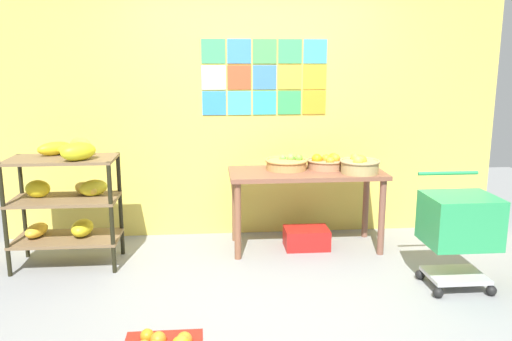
{
  "coord_description": "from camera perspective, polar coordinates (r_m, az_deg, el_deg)",
  "views": [
    {
      "loc": [
        -0.44,
        -3.58,
        1.73
      ],
      "look_at": [
        -0.07,
        0.63,
        0.84
      ],
      "focal_mm": 36.51,
      "sensor_mm": 36.0,
      "label": 1
    }
  ],
  "objects": [
    {
      "name": "banana_shelf_unit",
      "position": [
        4.7,
        -19.91,
        -1.99
      ],
      "size": [
        0.88,
        0.57,
        1.09
      ],
      "color": "black",
      "rests_on": "ground"
    },
    {
      "name": "produce_crate_under_table",
      "position": [
        4.98,
        5.54,
        -7.38
      ],
      "size": [
        0.41,
        0.29,
        0.19
      ],
      "primitive_type": "cube",
      "color": "#B01A17",
      "rests_on": "ground"
    },
    {
      "name": "fruit_basket_back_left",
      "position": [
        4.79,
        11.28,
        0.59
      ],
      "size": [
        0.36,
        0.36,
        0.17
      ],
      "color": "#A48955",
      "rests_on": "display_table"
    },
    {
      "name": "shopping_cart",
      "position": [
        4.28,
        21.38,
        -5.48
      ],
      "size": [
        0.52,
        0.48,
        0.87
      ],
      "rotation": [
        0.0,
        0.0,
        0.1
      ],
      "color": "black",
      "rests_on": "ground"
    },
    {
      "name": "display_table",
      "position": [
        4.84,
        5.52,
        -1.24
      ],
      "size": [
        1.42,
        0.61,
        0.74
      ],
      "color": "brown",
      "rests_on": "ground"
    },
    {
      "name": "fruit_basket_centre",
      "position": [
        4.87,
        3.39,
        0.8
      ],
      "size": [
        0.4,
        0.4,
        0.14
      ],
      "color": "#B38349",
      "rests_on": "display_table"
    },
    {
      "name": "fruit_basket_right",
      "position": [
        4.93,
        7.72,
        0.89
      ],
      "size": [
        0.37,
        0.37,
        0.15
      ],
      "color": "#A27450",
      "rests_on": "display_table"
    },
    {
      "name": "back_wall_with_art",
      "position": [
        5.16,
        -0.11,
        8.84
      ],
      "size": [
        4.92,
        0.07,
        2.91
      ],
      "color": "#DCC550",
      "rests_on": "ground"
    },
    {
      "name": "ground",
      "position": [
        4.0,
        1.83,
        -13.74
      ],
      "size": [
        9.05,
        9.05,
        0.0
      ],
      "primitive_type": "plane",
      "color": "gray"
    }
  ]
}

